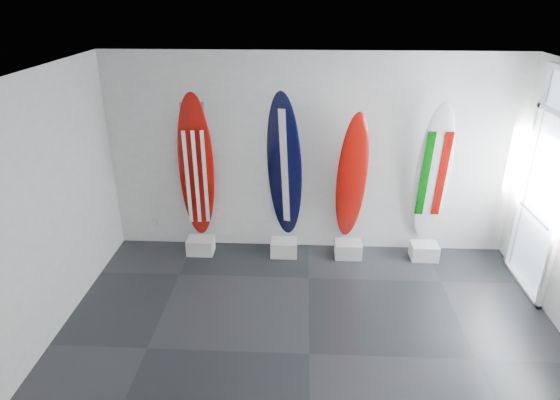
# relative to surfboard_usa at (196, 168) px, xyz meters

# --- Properties ---
(floor) EXTENTS (6.00, 6.00, 0.00)m
(floor) POSITION_rel_surfboard_usa_xyz_m (1.67, -2.28, -1.36)
(floor) COLOR black
(floor) RESTS_ON ground
(ceiling) EXTENTS (6.00, 6.00, 0.00)m
(ceiling) POSITION_rel_surfboard_usa_xyz_m (1.67, -2.28, 1.64)
(ceiling) COLOR white
(ceiling) RESTS_ON wall_back
(wall_back) EXTENTS (6.00, 0.00, 6.00)m
(wall_back) POSITION_rel_surfboard_usa_xyz_m (1.67, 0.22, 0.14)
(wall_back) COLOR silver
(wall_back) RESTS_ON ground
(wall_left) EXTENTS (0.00, 5.00, 5.00)m
(wall_left) POSITION_rel_surfboard_usa_xyz_m (-1.33, -2.28, 0.14)
(wall_left) COLOR silver
(wall_left) RESTS_ON ground
(display_block_usa) EXTENTS (0.40, 0.30, 0.24)m
(display_block_usa) POSITION_rel_surfboard_usa_xyz_m (0.00, -0.10, -1.24)
(display_block_usa) COLOR silver
(display_block_usa) RESTS_ON floor
(surfboard_usa) EXTENTS (0.54, 0.32, 2.25)m
(surfboard_usa) POSITION_rel_surfboard_usa_xyz_m (0.00, 0.00, 0.00)
(surfboard_usa) COLOR #7A0904
(surfboard_usa) RESTS_ON display_block_usa
(display_block_navy) EXTENTS (0.40, 0.30, 0.24)m
(display_block_navy) POSITION_rel_surfboard_usa_xyz_m (1.29, -0.10, -1.24)
(display_block_navy) COLOR silver
(display_block_navy) RESTS_ON floor
(surfboard_navy) EXTENTS (0.62, 0.55, 2.30)m
(surfboard_navy) POSITION_rel_surfboard_usa_xyz_m (1.29, 0.00, 0.02)
(surfboard_navy) COLOR black
(surfboard_navy) RESTS_ON display_block_navy
(display_block_swiss) EXTENTS (0.40, 0.30, 0.24)m
(display_block_swiss) POSITION_rel_surfboard_usa_xyz_m (2.27, -0.10, -1.24)
(display_block_swiss) COLOR silver
(display_block_swiss) RESTS_ON floor
(surfboard_swiss) EXTENTS (0.53, 0.45, 2.03)m
(surfboard_swiss) POSITION_rel_surfboard_usa_xyz_m (2.27, 0.00, -0.12)
(surfboard_swiss) COLOR #7A0904
(surfboard_swiss) RESTS_ON display_block_swiss
(display_block_italy) EXTENTS (0.40, 0.30, 0.24)m
(display_block_italy) POSITION_rel_surfboard_usa_xyz_m (3.41, -0.10, -1.24)
(display_block_italy) COLOR silver
(display_block_italy) RESTS_ON floor
(surfboard_italy) EXTENTS (0.50, 0.40, 2.18)m
(surfboard_italy) POSITION_rel_surfboard_usa_xyz_m (3.41, 0.00, -0.04)
(surfboard_italy) COLOR white
(surfboard_italy) RESTS_ON display_block_italy
(wall_outlet) EXTENTS (0.09, 0.02, 0.13)m
(wall_outlet) POSITION_rel_surfboard_usa_xyz_m (-0.78, 0.20, -1.01)
(wall_outlet) COLOR silver
(wall_outlet) RESTS_ON wall_back
(glass_door) EXTENTS (0.12, 1.16, 2.85)m
(glass_door) POSITION_rel_surfboard_usa_xyz_m (4.64, -0.73, 0.06)
(glass_door) COLOR white
(glass_door) RESTS_ON floor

